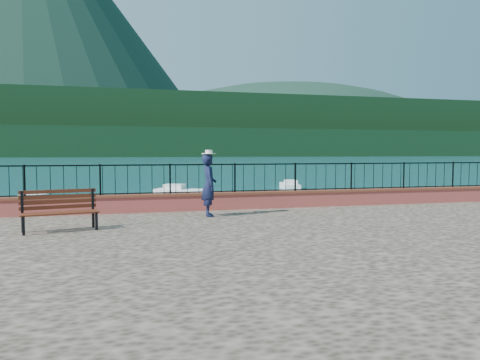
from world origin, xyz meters
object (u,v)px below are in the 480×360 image
boat_5 (290,184)px  boat_2 (290,198)px  boat_3 (40,200)px  boat_1 (225,202)px  park_bench (60,219)px  person (209,185)px  boat_4 (182,189)px

boat_5 → boat_2: bearing=172.6°
boat_2 → boat_3: 14.46m
boat_2 → boat_1: bearing=176.2°
boat_1 → boat_5: bearing=57.3°
boat_1 → boat_2: same height
boat_2 → boat_3: size_ratio=0.84×
park_bench → boat_3: park_bench is taller
boat_5 → boat_3: bearing=129.2°
boat_1 → boat_5: size_ratio=0.91×
park_bench → boat_1: bearing=48.5°
park_bench → person: bearing=10.2°
person → boat_1: 11.67m
boat_1 → person: bearing=-103.7°
park_bench → person: 4.46m
boat_4 → boat_1: bearing=-53.4°
boat_5 → person: bearing=167.2°
park_bench → boat_2: bearing=38.0°
person → boat_1: size_ratio=0.49×
park_bench → boat_2: park_bench is taller
person → boat_5: (11.92, 23.75, -1.75)m
boat_2 → boat_4: same height
boat_3 → boat_4: 10.46m
boat_2 → park_bench: bearing=-145.1°
boat_3 → boat_4: bearing=-28.3°
boat_3 → boat_5: size_ratio=0.89×
boat_1 → boat_2: (4.20, 0.84, 0.00)m
boat_1 → boat_3: same height
park_bench → person: person is taller
person → boat_1: (3.14, 11.10, -1.75)m
park_bench → boat_3: (-2.74, 16.50, -1.10)m
park_bench → boat_1: 14.71m
boat_1 → boat_2: size_ratio=1.20×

